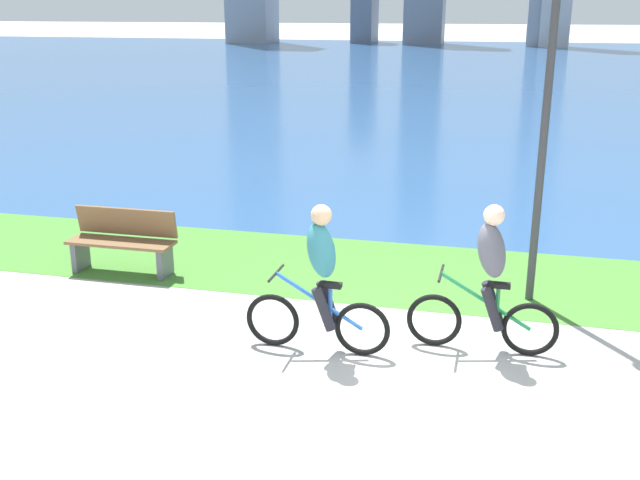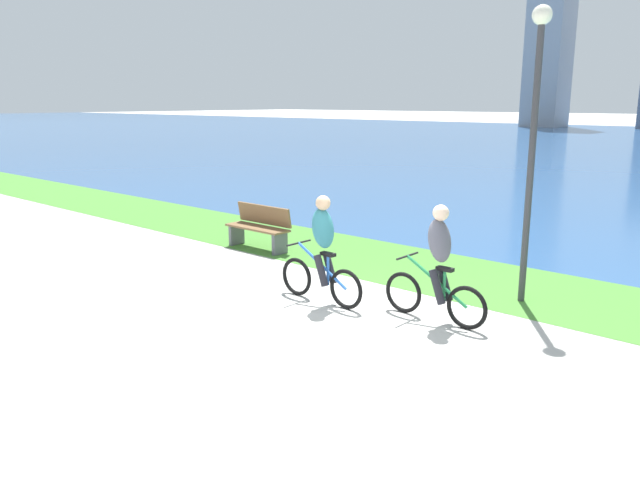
# 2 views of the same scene
# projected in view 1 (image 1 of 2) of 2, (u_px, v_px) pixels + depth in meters

# --- Properties ---
(ground_plane) EXTENTS (300.00, 300.00, 0.00)m
(ground_plane) POSITION_uv_depth(u_px,v_px,m) (398.00, 376.00, 7.51)
(ground_plane) COLOR #B2AFA8
(grass_strip_bayside) EXTENTS (120.00, 2.65, 0.01)m
(grass_strip_bayside) POSITION_uv_depth(u_px,v_px,m) (430.00, 274.00, 10.33)
(grass_strip_bayside) COLOR #478433
(grass_strip_bayside) RESTS_ON ground
(bay_water_surface) EXTENTS (300.00, 69.84, 0.00)m
(bay_water_surface) POSITION_uv_depth(u_px,v_px,m) (495.00, 69.00, 43.84)
(bay_water_surface) COLOR #2D568C
(bay_water_surface) RESTS_ON ground
(cyclist_lead) EXTENTS (1.60, 0.52, 1.64)m
(cyclist_lead) POSITION_uv_depth(u_px,v_px,m) (320.00, 279.00, 7.82)
(cyclist_lead) COLOR black
(cyclist_lead) RESTS_ON ground
(cyclist_trailing) EXTENTS (1.61, 0.52, 1.64)m
(cyclist_trailing) POSITION_uv_depth(u_px,v_px,m) (488.00, 279.00, 7.82)
(cyclist_trailing) COLOR black
(cyclist_trailing) RESTS_ON ground
(bench_near_path) EXTENTS (1.50, 0.47, 0.90)m
(bench_near_path) POSITION_uv_depth(u_px,v_px,m) (123.00, 241.00, 10.31)
(bench_near_path) COLOR brown
(bench_near_path) RESTS_ON ground
(lamppost_tall) EXTENTS (0.28, 0.28, 4.30)m
(lamppost_tall) POSITION_uv_depth(u_px,v_px,m) (549.00, 78.00, 8.63)
(lamppost_tall) COLOR #38383D
(lamppost_tall) RESTS_ON ground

